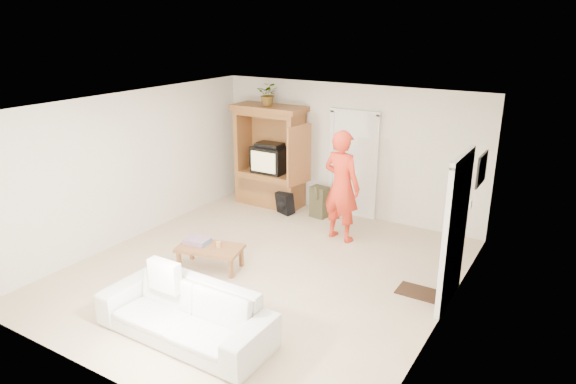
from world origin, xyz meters
name	(u,v)px	position (x,y,z in m)	size (l,w,h in m)	color
floor	(263,271)	(0.00, 0.00, 0.00)	(6.00, 6.00, 0.00)	tan
ceiling	(260,105)	(0.00, 0.00, 2.60)	(6.00, 6.00, 0.00)	white
wall_back	(347,151)	(0.00, 3.00, 1.30)	(5.50, 5.50, 0.00)	silver
wall_front	(96,273)	(0.00, -3.00, 1.30)	(5.50, 5.50, 0.00)	silver
wall_left	(132,166)	(-2.75, 0.00, 1.30)	(6.00, 6.00, 0.00)	silver
wall_right	(447,230)	(2.75, 0.00, 1.30)	(6.00, 6.00, 0.00)	silver
armoire	(271,163)	(-1.58, 2.66, 0.91)	(1.82, 1.14, 2.10)	brown
door_back	(353,166)	(0.15, 2.97, 1.02)	(0.85, 0.05, 2.04)	white
doorway_right	(455,234)	(2.73, 0.60, 1.02)	(0.05, 0.90, 2.04)	black
framed_picture	(482,169)	(2.73, 1.90, 1.60)	(0.03, 0.60, 0.48)	black
doormat	(418,292)	(2.30, 0.60, 0.01)	(0.60, 0.40, 0.02)	#382316
plant	(268,94)	(-1.60, 2.63, 2.33)	(0.42, 0.36, 0.46)	#4C7238
man	(342,186)	(0.48, 1.77, 0.99)	(0.72, 0.47, 1.98)	red
sofa	(185,313)	(0.17, -1.94, 0.33)	(2.27, 0.89, 0.66)	silver
coffee_table	(210,249)	(-0.76, -0.36, 0.33)	(1.11, 0.78, 0.37)	brown
towel	(197,241)	(-1.01, -0.36, 0.41)	(0.38, 0.28, 0.08)	#E34B56
candle	(218,245)	(-0.62, -0.31, 0.42)	(0.08, 0.08, 0.10)	tan
backpack_black	(285,203)	(-1.02, 2.31, 0.22)	(0.35, 0.21, 0.43)	black
backpack_olive	(319,202)	(-0.34, 2.52, 0.31)	(0.33, 0.24, 0.63)	#47442B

